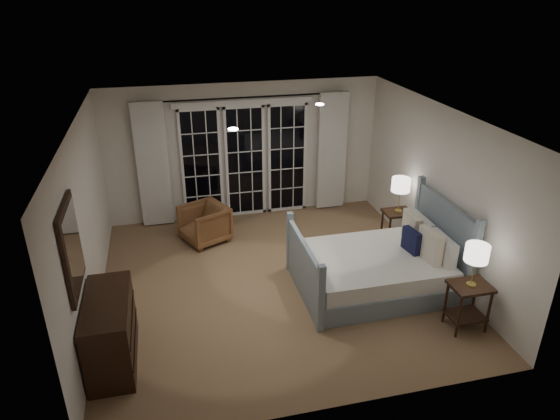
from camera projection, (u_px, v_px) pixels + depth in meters
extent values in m
plane|color=olive|center=(275.00, 282.00, 7.46)|extent=(5.00, 5.00, 0.00)
plane|color=white|center=(275.00, 117.00, 6.41)|extent=(5.00, 5.00, 0.00)
cube|color=silver|center=(86.00, 224.00, 6.41)|extent=(0.02, 5.00, 2.50)
cube|color=silver|center=(437.00, 190.00, 7.47)|extent=(0.02, 5.00, 2.50)
cube|color=silver|center=(244.00, 151.00, 9.14)|extent=(5.00, 0.02, 2.50)
cube|color=silver|center=(334.00, 311.00, 4.73)|extent=(5.00, 0.02, 2.50)
cube|color=black|center=(202.00, 165.00, 9.03)|extent=(0.66, 0.02, 2.02)
cube|color=black|center=(245.00, 162.00, 9.20)|extent=(0.66, 0.02, 2.02)
cube|color=black|center=(287.00, 159.00, 9.37)|extent=(0.66, 0.02, 2.02)
cube|color=white|center=(243.00, 103.00, 8.73)|extent=(2.50, 0.04, 0.10)
cylinder|color=black|center=(244.00, 98.00, 8.64)|extent=(3.50, 0.03, 0.03)
cube|color=silver|center=(153.00, 165.00, 8.73)|extent=(0.55, 0.10, 2.25)
cube|color=silver|center=(332.00, 152.00, 9.43)|extent=(0.55, 0.10, 2.25)
cylinder|color=white|center=(320.00, 104.00, 7.12)|extent=(0.12, 0.12, 0.01)
cylinder|color=white|center=(233.00, 129.00, 5.94)|extent=(0.12, 0.12, 0.01)
cube|color=slate|center=(373.00, 278.00, 7.28)|extent=(1.98, 1.55, 0.29)
cube|color=white|center=(374.00, 263.00, 7.16)|extent=(1.92, 1.49, 0.24)
cube|color=slate|center=(442.00, 241.00, 7.30)|extent=(0.06, 1.55, 1.26)
cube|color=slate|center=(304.00, 270.00, 6.93)|extent=(0.06, 1.55, 0.87)
cube|color=white|center=(442.00, 248.00, 6.94)|extent=(0.14, 0.60, 0.36)
cube|color=white|center=(420.00, 228.00, 7.50)|extent=(0.14, 0.60, 0.36)
cube|color=beige|center=(430.00, 245.00, 6.92)|extent=(0.16, 0.46, 0.45)
cube|color=beige|center=(412.00, 228.00, 7.41)|extent=(0.16, 0.46, 0.45)
cube|color=#131636|center=(411.00, 241.00, 7.16)|extent=(0.15, 0.35, 0.34)
cube|color=black|center=(471.00, 286.00, 6.23)|extent=(0.50, 0.40, 0.04)
cube|color=black|center=(465.00, 315.00, 6.42)|extent=(0.46, 0.36, 0.03)
cylinder|color=black|center=(459.00, 317.00, 6.18)|extent=(0.04, 0.04, 0.61)
cylinder|color=black|center=(489.00, 312.00, 6.27)|extent=(0.04, 0.04, 0.61)
cylinder|color=black|center=(445.00, 302.00, 6.46)|extent=(0.04, 0.04, 0.61)
cylinder|color=black|center=(474.00, 298.00, 6.55)|extent=(0.04, 0.04, 0.61)
cube|color=black|center=(398.00, 212.00, 8.31)|extent=(0.46, 0.37, 0.04)
cube|color=black|center=(395.00, 235.00, 8.48)|extent=(0.43, 0.33, 0.03)
cylinder|color=black|center=(389.00, 233.00, 8.26)|extent=(0.04, 0.04, 0.58)
cylinder|color=black|center=(411.00, 231.00, 8.34)|extent=(0.04, 0.04, 0.58)
cylinder|color=black|center=(382.00, 226.00, 8.52)|extent=(0.04, 0.04, 0.58)
cylinder|color=black|center=(403.00, 223.00, 8.60)|extent=(0.04, 0.04, 0.58)
cylinder|color=gold|center=(471.00, 284.00, 6.22)|extent=(0.12, 0.12, 0.02)
cylinder|color=gold|center=(473.00, 272.00, 6.15)|extent=(0.02, 0.02, 0.33)
cylinder|color=white|center=(477.00, 253.00, 6.03)|extent=(0.29, 0.29, 0.21)
cylinder|color=gold|center=(398.00, 211.00, 8.29)|extent=(0.12, 0.12, 0.02)
cylinder|color=gold|center=(399.00, 201.00, 8.22)|extent=(0.02, 0.02, 0.34)
cylinder|color=white|center=(401.00, 185.00, 8.10)|extent=(0.30, 0.30, 0.22)
imported|color=brown|center=(205.00, 224.00, 8.50)|extent=(0.94, 0.93, 0.65)
cube|color=black|center=(111.00, 331.00, 5.75)|extent=(0.50, 1.20, 0.85)
cube|color=black|center=(135.00, 338.00, 5.87)|extent=(0.01, 1.18, 0.01)
cube|color=black|center=(132.00, 318.00, 5.75)|extent=(0.01, 1.18, 0.01)
cube|color=black|center=(71.00, 248.00, 5.23)|extent=(0.04, 0.85, 1.00)
cube|color=white|center=(74.00, 248.00, 5.23)|extent=(0.01, 0.73, 0.88)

